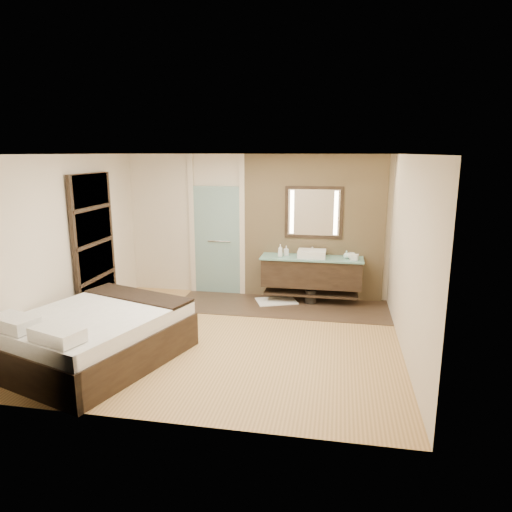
% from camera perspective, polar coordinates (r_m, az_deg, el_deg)
% --- Properties ---
extents(floor, '(5.00, 5.00, 0.00)m').
position_cam_1_polar(floor, '(6.96, -3.43, -10.23)').
color(floor, '#A37844').
rests_on(floor, ground).
extents(tile_strip, '(3.80, 1.30, 0.01)m').
position_cam_1_polar(tile_strip, '(8.33, 3.24, -6.24)').
color(tile_strip, '#3A2A20').
rests_on(tile_strip, floor).
extents(stone_wall, '(2.60, 0.08, 2.70)m').
position_cam_1_polar(stone_wall, '(8.55, 7.20, 3.48)').
color(stone_wall, tan).
rests_on(stone_wall, floor).
extents(vanity, '(1.85, 0.55, 0.88)m').
position_cam_1_polar(vanity, '(8.43, 6.94, -2.01)').
color(vanity, black).
rests_on(vanity, stone_wall).
extents(mirror_unit, '(1.06, 0.04, 0.96)m').
position_cam_1_polar(mirror_unit, '(8.46, 7.23, 5.42)').
color(mirror_unit, black).
rests_on(mirror_unit, stone_wall).
extents(frosted_door, '(1.10, 0.12, 2.70)m').
position_cam_1_polar(frosted_door, '(8.87, -4.86, 2.52)').
color(frosted_door, '#BBEDE6').
rests_on(frosted_door, floor).
extents(shoji_partition, '(0.06, 1.20, 2.40)m').
position_cam_1_polar(shoji_partition, '(8.04, -19.54, 1.22)').
color(shoji_partition, black).
rests_on(shoji_partition, floor).
extents(bed, '(2.32, 2.60, 0.83)m').
position_cam_1_polar(bed, '(6.49, -19.36, -9.43)').
color(bed, black).
rests_on(bed, floor).
extents(bath_mat, '(0.85, 0.73, 0.02)m').
position_cam_1_polar(bath_mat, '(8.55, 2.56, -5.64)').
color(bath_mat, white).
rests_on(bath_mat, floor).
extents(waste_bin, '(0.28, 0.28, 0.26)m').
position_cam_1_polar(waste_bin, '(8.49, 6.85, -5.05)').
color(waste_bin, black).
rests_on(waste_bin, floor).
extents(tissue_box, '(0.14, 0.14, 0.10)m').
position_cam_1_polar(tissue_box, '(8.25, 12.23, -0.14)').
color(tissue_box, silver).
rests_on(tissue_box, vanity).
extents(soap_bottle_a, '(0.10, 0.10, 0.23)m').
position_cam_1_polar(soap_bottle_a, '(8.31, 3.06, 0.68)').
color(soap_bottle_a, white).
rests_on(soap_bottle_a, vanity).
extents(soap_bottle_b, '(0.10, 0.10, 0.18)m').
position_cam_1_polar(soap_bottle_b, '(8.43, 3.80, 0.68)').
color(soap_bottle_b, '#B2B2B2').
rests_on(soap_bottle_b, vanity).
extents(soap_bottle_c, '(0.14, 0.14, 0.14)m').
position_cam_1_polar(soap_bottle_c, '(8.33, 11.24, 0.17)').
color(soap_bottle_c, silver).
rests_on(soap_bottle_c, vanity).
extents(cup, '(0.16, 0.16, 0.11)m').
position_cam_1_polar(cup, '(8.32, 11.82, 0.02)').
color(cup, white).
rests_on(cup, vanity).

